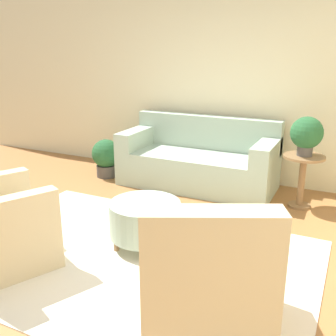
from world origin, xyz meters
name	(u,v)px	position (x,y,z in m)	size (l,w,h in m)	color
ground_plane	(128,259)	(0.00, 0.00, 0.00)	(16.00, 16.00, 0.00)	#996638
wall_back	(225,82)	(0.00, 2.73, 1.40)	(9.35, 0.12, 2.80)	beige
rug	(128,258)	(0.00, 0.00, 0.01)	(3.37, 2.33, 0.01)	beige
couch	(199,162)	(-0.17, 2.19, 0.34)	(2.13, 0.92, 0.94)	#9EB29E
armchair_right	(206,283)	(0.99, -0.60, 0.38)	(1.08, 1.06, 1.00)	#C6B289
ottoman_table	(145,219)	(0.03, 0.28, 0.30)	(0.69, 0.69, 0.45)	#9EB29E
side_table	(302,173)	(1.25, 1.99, 0.44)	(0.49, 0.49, 0.65)	olive
potted_plant_on_side_table	(307,134)	(1.25, 1.99, 0.91)	(0.38, 0.38, 0.46)	#4C4742
potted_plant_floor	(106,157)	(-1.55, 1.95, 0.31)	(0.42, 0.42, 0.57)	#4C4742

